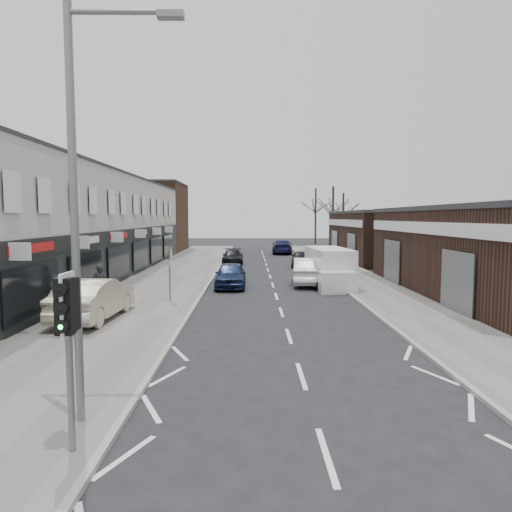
{
  "coord_description": "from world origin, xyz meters",
  "views": [
    {
      "loc": [
        -1.31,
        -9.59,
        4.15
      ],
      "look_at": [
        -1.12,
        8.45,
        2.6
      ],
      "focal_mm": 32.0,
      "sensor_mm": 36.0,
      "label": 1
    }
  ],
  "objects_px": {
    "sedan_on_pavement": "(94,299)",
    "parked_car_right_b": "(301,258)",
    "warning_sign": "(170,258)",
    "parked_car_left_b": "(233,257)",
    "traffic_light": "(68,320)",
    "parked_car_right_a": "(308,271)",
    "white_van": "(330,268)",
    "parked_car_left_a": "(231,275)",
    "parked_car_right_c": "(282,247)",
    "street_lamp": "(83,192)",
    "pedestrian": "(100,285)"
  },
  "relations": [
    {
      "from": "parked_car_left_a",
      "to": "traffic_light",
      "type": "bearing_deg",
      "value": -95.45
    },
    {
      "from": "parked_car_left_a",
      "to": "pedestrian",
      "type": "bearing_deg",
      "value": -132.35
    },
    {
      "from": "warning_sign",
      "to": "parked_car_left_a",
      "type": "height_order",
      "value": "warning_sign"
    },
    {
      "from": "warning_sign",
      "to": "pedestrian",
      "type": "xyz_separation_m",
      "value": [
        -3.01,
        -1.07,
        -1.14
      ]
    },
    {
      "from": "traffic_light",
      "to": "parked_car_right_a",
      "type": "distance_m",
      "value": 21.37
    },
    {
      "from": "warning_sign",
      "to": "parked_car_right_b",
      "type": "bearing_deg",
      "value": 63.64
    },
    {
      "from": "parked_car_right_a",
      "to": "street_lamp",
      "type": "bearing_deg",
      "value": 76.49
    },
    {
      "from": "traffic_light",
      "to": "warning_sign",
      "type": "distance_m",
      "value": 14.04
    },
    {
      "from": "sedan_on_pavement",
      "to": "parked_car_left_a",
      "type": "height_order",
      "value": "sedan_on_pavement"
    },
    {
      "from": "parked_car_right_c",
      "to": "sedan_on_pavement",
      "type": "bearing_deg",
      "value": 77.66
    },
    {
      "from": "street_lamp",
      "to": "parked_car_left_b",
      "type": "bearing_deg",
      "value": 87.12
    },
    {
      "from": "sedan_on_pavement",
      "to": "parked_car_right_b",
      "type": "height_order",
      "value": "sedan_on_pavement"
    },
    {
      "from": "sedan_on_pavement",
      "to": "parked_car_right_b",
      "type": "distance_m",
      "value": 22.56
    },
    {
      "from": "parked_car_left_a",
      "to": "sedan_on_pavement",
      "type": "bearing_deg",
      "value": -119.25
    },
    {
      "from": "white_van",
      "to": "parked_car_left_a",
      "type": "bearing_deg",
      "value": -179.55
    },
    {
      "from": "traffic_light",
      "to": "street_lamp",
      "type": "relative_size",
      "value": 0.39
    },
    {
      "from": "white_van",
      "to": "parked_car_right_c",
      "type": "bearing_deg",
      "value": 88.57
    },
    {
      "from": "white_van",
      "to": "sedan_on_pavement",
      "type": "xyz_separation_m",
      "value": [
        -10.93,
        -9.36,
        -0.14
      ]
    },
    {
      "from": "pedestrian",
      "to": "parked_car_right_a",
      "type": "relative_size",
      "value": 0.38
    },
    {
      "from": "sedan_on_pavement",
      "to": "parked_car_left_a",
      "type": "relative_size",
      "value": 1.15
    },
    {
      "from": "parked_car_left_a",
      "to": "parked_car_left_b",
      "type": "distance_m",
      "value": 13.43
    },
    {
      "from": "warning_sign",
      "to": "parked_car_right_a",
      "type": "bearing_deg",
      "value": 40.35
    },
    {
      "from": "traffic_light",
      "to": "white_van",
      "type": "relative_size",
      "value": 0.52
    },
    {
      "from": "sedan_on_pavement",
      "to": "parked_car_left_b",
      "type": "distance_m",
      "value": 22.76
    },
    {
      "from": "traffic_light",
      "to": "parked_car_left_a",
      "type": "bearing_deg",
      "value": 84.4
    },
    {
      "from": "warning_sign",
      "to": "parked_car_right_b",
      "type": "distance_m",
      "value": 18.18
    },
    {
      "from": "sedan_on_pavement",
      "to": "parked_car_right_c",
      "type": "distance_m",
      "value": 35.22
    },
    {
      "from": "parked_car_right_c",
      "to": "parked_car_left_b",
      "type": "bearing_deg",
      "value": 69.68
    },
    {
      "from": "warning_sign",
      "to": "parked_car_left_b",
      "type": "relative_size",
      "value": 0.61
    },
    {
      "from": "warning_sign",
      "to": "parked_car_left_a",
      "type": "bearing_deg",
      "value": 62.63
    },
    {
      "from": "traffic_light",
      "to": "parked_car_left_b",
      "type": "height_order",
      "value": "traffic_light"
    },
    {
      "from": "traffic_light",
      "to": "warning_sign",
      "type": "relative_size",
      "value": 1.15
    },
    {
      "from": "sedan_on_pavement",
      "to": "parked_car_left_a",
      "type": "xyz_separation_m",
      "value": [
        5.0,
        8.87,
        -0.2
      ]
    },
    {
      "from": "street_lamp",
      "to": "white_van",
      "type": "relative_size",
      "value": 1.34
    },
    {
      "from": "pedestrian",
      "to": "warning_sign",
      "type": "bearing_deg",
      "value": -173.08
    },
    {
      "from": "traffic_light",
      "to": "sedan_on_pavement",
      "type": "xyz_separation_m",
      "value": [
        -3.13,
        10.23,
        -1.48
      ]
    },
    {
      "from": "traffic_light",
      "to": "street_lamp",
      "type": "xyz_separation_m",
      "value": [
        -0.13,
        1.22,
        2.2
      ]
    },
    {
      "from": "parked_car_left_a",
      "to": "white_van",
      "type": "bearing_deg",
      "value": 4.83
    },
    {
      "from": "parked_car_right_a",
      "to": "white_van",
      "type": "bearing_deg",
      "value": 156.22
    },
    {
      "from": "white_van",
      "to": "parked_car_left_b",
      "type": "relative_size",
      "value": 1.34
    },
    {
      "from": "parked_car_right_a",
      "to": "parked_car_right_b",
      "type": "distance_m",
      "value": 10.0
    },
    {
      "from": "white_van",
      "to": "pedestrian",
      "type": "height_order",
      "value": "white_van"
    },
    {
      "from": "traffic_light",
      "to": "parked_car_right_c",
      "type": "bearing_deg",
      "value": 81.48
    },
    {
      "from": "parked_car_left_a",
      "to": "parked_car_left_b",
      "type": "xyz_separation_m",
      "value": [
        -0.42,
        13.42,
        -0.09
      ]
    },
    {
      "from": "parked_car_right_b",
      "to": "white_van",
      "type": "bearing_deg",
      "value": 97.98
    },
    {
      "from": "white_van",
      "to": "parked_car_right_a",
      "type": "xyz_separation_m",
      "value": [
        -1.2,
        0.68,
        -0.25
      ]
    },
    {
      "from": "pedestrian",
      "to": "parked_car_left_a",
      "type": "xyz_separation_m",
      "value": [
        5.64,
        6.16,
        -0.33
      ]
    },
    {
      "from": "street_lamp",
      "to": "parked_car_left_b",
      "type": "relative_size",
      "value": 1.79
    },
    {
      "from": "warning_sign",
      "to": "parked_car_right_b",
      "type": "relative_size",
      "value": 0.65
    },
    {
      "from": "parked_car_left_a",
      "to": "parked_car_right_b",
      "type": "bearing_deg",
      "value": 64.26
    }
  ]
}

